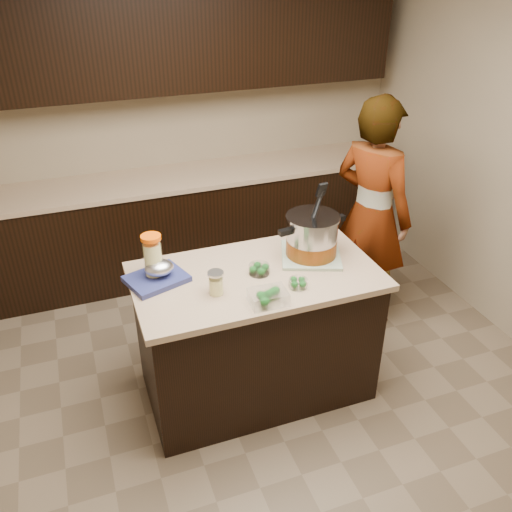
{
  "coord_description": "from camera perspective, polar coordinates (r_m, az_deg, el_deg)",
  "views": [
    {
      "loc": [
        -0.94,
        -2.56,
        2.6
      ],
      "look_at": [
        0.0,
        0.0,
        1.02
      ],
      "focal_mm": 38.0,
      "sensor_mm": 36.0,
      "label": 1
    }
  ],
  "objects": [
    {
      "name": "ground_plane",
      "position": [
        3.77,
        0.0,
        -13.56
      ],
      "size": [
        4.0,
        4.0,
        0.0
      ],
      "primitive_type": "plane",
      "color": "brown",
      "rests_on": "ground"
    },
    {
      "name": "room_shell",
      "position": [
        2.87,
        0.0,
        12.11
      ],
      "size": [
        4.04,
        4.04,
        2.72
      ],
      "color": "tan",
      "rests_on": "ground"
    },
    {
      "name": "back_cabinets",
      "position": [
        4.7,
        -7.39,
        9.15
      ],
      "size": [
        3.6,
        0.63,
        2.33
      ],
      "color": "black",
      "rests_on": "ground"
    },
    {
      "name": "island",
      "position": [
        3.47,
        0.0,
        -8.14
      ],
      "size": [
        1.46,
        0.81,
        0.9
      ],
      "color": "black",
      "rests_on": "ground"
    },
    {
      "name": "dish_towel",
      "position": [
        3.4,
        5.79,
        0.11
      ],
      "size": [
        0.47,
        0.47,
        0.02
      ],
      "primitive_type": "cube",
      "rotation": [
        0.0,
        0.0,
        -0.37
      ],
      "color": "#608559",
      "rests_on": "island"
    },
    {
      "name": "stock_pot",
      "position": [
        3.34,
        5.89,
        1.9
      ],
      "size": [
        0.47,
        0.37,
        0.47
      ],
      "rotation": [
        0.0,
        0.0,
        0.14
      ],
      "color": "#B7B7BC",
      "rests_on": "dish_towel"
    },
    {
      "name": "lemonade_pitcher",
      "position": [
        3.15,
        -10.78,
        -0.34
      ],
      "size": [
        0.15,
        0.15,
        0.28
      ],
      "rotation": [
        0.0,
        0.0,
        0.4
      ],
      "color": "#EEE891",
      "rests_on": "island"
    },
    {
      "name": "mason_jar",
      "position": [
        3.01,
        -4.23,
        -2.9
      ],
      "size": [
        0.1,
        0.1,
        0.15
      ],
      "rotation": [
        0.0,
        0.0,
        -0.06
      ],
      "color": "#EEE891",
      "rests_on": "island"
    },
    {
      "name": "broccoli_tub_left",
      "position": [
        3.2,
        0.33,
        -1.44
      ],
      "size": [
        0.16,
        0.16,
        0.06
      ],
      "rotation": [
        0.0,
        0.0,
        -0.35
      ],
      "color": "silver",
      "rests_on": "island"
    },
    {
      "name": "broccoli_tub_right",
      "position": [
        3.09,
        4.45,
        -2.9
      ],
      "size": [
        0.12,
        0.12,
        0.05
      ],
      "rotation": [
        0.0,
        0.0,
        0.18
      ],
      "color": "silver",
      "rests_on": "island"
    },
    {
      "name": "broccoli_tub_rect",
      "position": [
        2.94,
        1.28,
        -4.4
      ],
      "size": [
        0.21,
        0.16,
        0.07
      ],
      "rotation": [
        0.0,
        0.0,
        -0.04
      ],
      "color": "silver",
      "rests_on": "island"
    },
    {
      "name": "blue_tray",
      "position": [
        3.17,
        -10.31,
        -1.94
      ],
      "size": [
        0.39,
        0.35,
        0.12
      ],
      "rotation": [
        0.0,
        0.0,
        0.32
      ],
      "color": "navy",
      "rests_on": "island"
    },
    {
      "name": "person",
      "position": [
        4.06,
        12.05,
        4.29
      ],
      "size": [
        0.65,
        0.76,
        1.75
      ],
      "primitive_type": "imported",
      "rotation": [
        0.0,
        0.0,
        2.0
      ],
      "color": "gray",
      "rests_on": "ground"
    }
  ]
}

